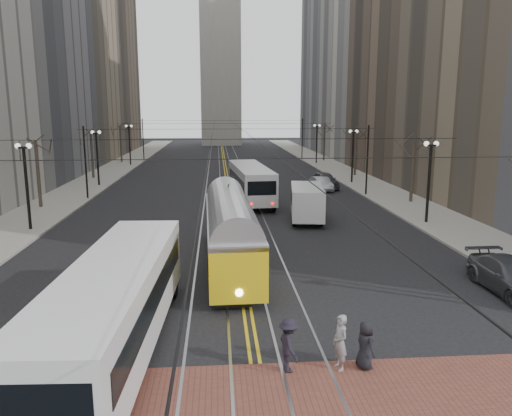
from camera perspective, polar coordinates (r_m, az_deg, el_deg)
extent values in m
plane|color=black|center=(17.63, -0.31, -15.87)|extent=(260.00, 260.00, 0.00)
cube|color=gray|center=(62.73, -17.25, 3.40)|extent=(5.00, 140.00, 0.15)
cube|color=gray|center=(63.27, 10.35, 3.79)|extent=(5.00, 140.00, 0.15)
cube|color=gray|center=(61.20, -3.39, 3.63)|extent=(4.80, 130.00, 0.02)
cube|color=gold|center=(61.20, -3.39, 3.64)|extent=(0.42, 130.00, 0.01)
cube|color=slate|center=(66.91, -27.18, 17.72)|extent=(16.00, 20.00, 34.00)
cube|color=brown|center=(105.22, -18.70, 17.15)|extent=(16.00, 20.00, 40.00)
cube|color=brown|center=(67.77, 19.73, 18.17)|extent=(16.00, 20.00, 34.00)
cube|color=slate|center=(105.77, 10.63, 17.50)|extent=(16.00, 20.00, 40.00)
cube|color=#B2AFA5|center=(119.35, -4.15, 20.79)|extent=(9.00, 9.00, 56.00)
cylinder|color=black|center=(36.31, -24.69, 1.89)|extent=(0.20, 0.20, 5.60)
cylinder|color=black|center=(55.36, -17.66, 5.25)|extent=(0.20, 0.20, 5.60)
cylinder|color=black|center=(74.91, -14.23, 6.84)|extent=(0.20, 0.20, 5.60)
cylinder|color=black|center=(37.15, 19.12, 2.49)|extent=(0.20, 0.20, 5.60)
cylinder|color=black|center=(55.92, 10.98, 5.62)|extent=(0.20, 0.20, 5.60)
cylinder|color=black|center=(75.32, 6.94, 7.13)|extent=(0.20, 0.20, 5.60)
cylinder|color=#382D23|center=(44.44, -23.63, 3.50)|extent=(0.28, 0.28, 5.60)
cylinder|color=#382D23|center=(61.63, -18.23, 5.77)|extent=(0.28, 0.28, 5.60)
cylinder|color=#382D23|center=(79.19, -15.19, 7.01)|extent=(0.28, 0.28, 5.60)
cylinder|color=#382D23|center=(45.24, 17.44, 4.04)|extent=(0.28, 0.28, 5.60)
cylinder|color=#382D23|center=(62.21, 11.30, 6.15)|extent=(0.28, 0.28, 5.60)
cylinder|color=#382D23|center=(79.64, 7.79, 7.32)|extent=(0.28, 0.28, 5.60)
cylinder|color=black|center=(60.70, -4.89, 9.23)|extent=(0.03, 120.00, 0.03)
cylinder|color=black|center=(60.75, -2.02, 9.27)|extent=(0.03, 120.00, 0.03)
cylinder|color=black|center=(47.39, -18.91, 4.87)|extent=(0.16, 0.16, 6.60)
cylinder|color=black|center=(82.64, -12.78, 7.63)|extent=(0.16, 0.16, 6.60)
cylinder|color=black|center=(48.00, 12.59, 5.27)|extent=(0.16, 0.16, 6.60)
cylinder|color=black|center=(82.99, 5.31, 7.87)|extent=(0.16, 0.16, 6.60)
cube|color=silver|center=(17.27, -15.71, -11.15)|extent=(3.25, 12.75, 3.16)
cube|color=gold|center=(25.92, -2.94, -3.39)|extent=(2.69, 12.81, 3.01)
cube|color=silver|center=(44.22, -0.63, 2.79)|extent=(3.55, 12.17, 3.13)
cube|color=silver|center=(36.48, 5.84, 0.48)|extent=(2.97, 6.03, 2.56)
imported|color=#404248|center=(52.29, 7.85, 3.18)|extent=(2.41, 5.07, 1.68)
imported|color=#9EA1A5|center=(50.75, 7.47, 2.77)|extent=(1.88, 4.25, 1.36)
imported|color=#42454A|center=(25.02, 27.12, -6.98)|extent=(2.11, 5.16, 1.50)
imported|color=black|center=(16.54, 12.36, -15.03)|extent=(0.71, 0.88, 1.54)
imported|color=gray|center=(16.28, 9.60, -14.89)|extent=(0.56, 0.73, 1.78)
imported|color=black|center=(16.00, 3.77, -15.37)|extent=(0.88, 1.23, 1.72)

